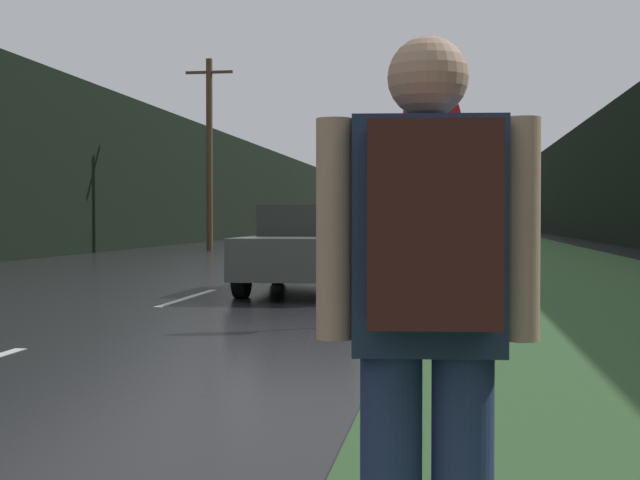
# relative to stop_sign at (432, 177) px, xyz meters

# --- Properties ---
(grass_verge) EXTENTS (6.00, 240.00, 0.02)m
(grass_verge) POSITION_rel_stop_sign_xyz_m (2.65, 29.93, -1.73)
(grass_verge) COLOR #33562D
(grass_verge) RESTS_ON ground_plane
(lane_stripe_c) EXTENTS (0.12, 3.00, 0.01)m
(lane_stripe_c) POSITION_rel_stop_sign_xyz_m (-3.84, 2.68, -1.74)
(lane_stripe_c) COLOR silver
(lane_stripe_c) RESTS_ON ground_plane
(lane_stripe_d) EXTENTS (0.12, 3.00, 0.01)m
(lane_stripe_d) POSITION_rel_stop_sign_xyz_m (-3.84, 9.68, -1.74)
(lane_stripe_d) COLOR silver
(lane_stripe_d) RESTS_ON ground_plane
(treeline_far_side) EXTENTS (2.00, 140.00, 6.03)m
(treeline_far_side) POSITION_rel_stop_sign_xyz_m (-13.33, 39.93, 1.27)
(treeline_far_side) COLOR black
(treeline_far_side) RESTS_ON ground_plane
(treeline_near_side) EXTENTS (2.00, 140.00, 6.67)m
(treeline_near_side) POSITION_rel_stop_sign_xyz_m (8.65, 39.93, 1.60)
(treeline_near_side) COLOR black
(treeline_near_side) RESTS_ON ground_plane
(utility_pole_far) EXTENTS (1.80, 0.24, 7.20)m
(utility_pole_far) POSITION_rel_stop_sign_xyz_m (-8.73, 21.67, 1.99)
(utility_pole_far) COLOR #4C3823
(utility_pole_far) RESTS_ON ground_plane
(stop_sign) EXTENTS (0.70, 0.07, 2.82)m
(stop_sign) POSITION_rel_stop_sign_xyz_m (0.00, 0.00, 0.00)
(stop_sign) COLOR slate
(stop_sign) RESTS_ON ground_plane
(hitchhiker_with_backpack) EXTENTS (0.61, 0.44, 1.75)m
(hitchhiker_with_backpack) POSITION_rel_stop_sign_xyz_m (0.17, -8.41, -0.74)
(hitchhiker_with_backpack) COLOR navy
(hitchhiker_with_backpack) RESTS_ON ground_plane
(car_passing_near) EXTENTS (2.01, 4.74, 1.47)m
(car_passing_near) POSITION_rel_stop_sign_xyz_m (-2.09, 4.27, -1.00)
(car_passing_near) COLOR #4C514C
(car_passing_near) RESTS_ON ground_plane
(car_passing_far) EXTENTS (2.03, 4.66, 1.33)m
(car_passing_far) POSITION_rel_stop_sign_xyz_m (-2.09, 23.63, -1.05)
(car_passing_far) COLOR #4C514C
(car_passing_far) RESTS_ON ground_plane
(car_oncoming) EXTENTS (2.05, 4.65, 1.43)m
(car_oncoming) POSITION_rel_stop_sign_xyz_m (-5.59, 30.76, -1.01)
(car_oncoming) COLOR #4C514C
(car_oncoming) RESTS_ON ground_plane
(delivery_truck) EXTENTS (2.40, 7.66, 3.57)m
(delivery_truck) POSITION_rel_stop_sign_xyz_m (-5.59, 57.78, 0.13)
(delivery_truck) COLOR #6E684F
(delivery_truck) RESTS_ON ground_plane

